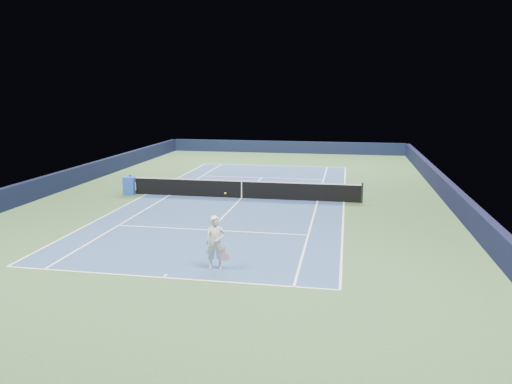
# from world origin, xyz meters

# --- Properties ---
(ground) EXTENTS (40.00, 40.00, 0.00)m
(ground) POSITION_xyz_m (0.00, 0.00, 0.00)
(ground) COLOR #32522D
(ground) RESTS_ON ground
(wall_far) EXTENTS (22.00, 0.35, 1.10)m
(wall_far) POSITION_xyz_m (0.00, 19.82, 0.55)
(wall_far) COLOR black
(wall_far) RESTS_ON ground
(wall_right) EXTENTS (0.35, 40.00, 1.10)m
(wall_right) POSITION_xyz_m (10.82, 0.00, 0.55)
(wall_right) COLOR black
(wall_right) RESTS_ON ground
(wall_left) EXTENTS (0.35, 40.00, 1.10)m
(wall_left) POSITION_xyz_m (-10.82, 0.00, 0.55)
(wall_left) COLOR black
(wall_left) RESTS_ON ground
(court_surface) EXTENTS (10.97, 23.77, 0.01)m
(court_surface) POSITION_xyz_m (0.00, 0.00, 0.00)
(court_surface) COLOR navy
(court_surface) RESTS_ON ground
(baseline_far) EXTENTS (10.97, 0.08, 0.00)m
(baseline_far) POSITION_xyz_m (0.00, 11.88, 0.01)
(baseline_far) COLOR white
(baseline_far) RESTS_ON ground
(baseline_near) EXTENTS (10.97, 0.08, 0.00)m
(baseline_near) POSITION_xyz_m (0.00, -11.88, 0.01)
(baseline_near) COLOR white
(baseline_near) RESTS_ON ground
(sideline_doubles_right) EXTENTS (0.08, 23.77, 0.00)m
(sideline_doubles_right) POSITION_xyz_m (5.49, 0.00, 0.01)
(sideline_doubles_right) COLOR white
(sideline_doubles_right) RESTS_ON ground
(sideline_doubles_left) EXTENTS (0.08, 23.77, 0.00)m
(sideline_doubles_left) POSITION_xyz_m (-5.49, 0.00, 0.01)
(sideline_doubles_left) COLOR white
(sideline_doubles_left) RESTS_ON ground
(sideline_singles_right) EXTENTS (0.08, 23.77, 0.00)m
(sideline_singles_right) POSITION_xyz_m (4.12, 0.00, 0.01)
(sideline_singles_right) COLOR white
(sideline_singles_right) RESTS_ON ground
(sideline_singles_left) EXTENTS (0.08, 23.77, 0.00)m
(sideline_singles_left) POSITION_xyz_m (-4.12, 0.00, 0.01)
(sideline_singles_left) COLOR white
(sideline_singles_left) RESTS_ON ground
(service_line_far) EXTENTS (8.23, 0.08, 0.00)m
(service_line_far) POSITION_xyz_m (0.00, 6.40, 0.01)
(service_line_far) COLOR white
(service_line_far) RESTS_ON ground
(service_line_near) EXTENTS (8.23, 0.08, 0.00)m
(service_line_near) POSITION_xyz_m (0.00, -6.40, 0.01)
(service_line_near) COLOR white
(service_line_near) RESTS_ON ground
(center_service_line) EXTENTS (0.08, 12.80, 0.00)m
(center_service_line) POSITION_xyz_m (0.00, 0.00, 0.01)
(center_service_line) COLOR white
(center_service_line) RESTS_ON ground
(center_mark_far) EXTENTS (0.08, 0.30, 0.00)m
(center_mark_far) POSITION_xyz_m (0.00, 11.73, 0.01)
(center_mark_far) COLOR white
(center_mark_far) RESTS_ON ground
(center_mark_near) EXTENTS (0.08, 0.30, 0.00)m
(center_mark_near) POSITION_xyz_m (0.00, -11.73, 0.01)
(center_mark_near) COLOR white
(center_mark_near) RESTS_ON ground
(tennis_net) EXTENTS (12.90, 0.10, 1.07)m
(tennis_net) POSITION_xyz_m (0.00, 0.00, 0.50)
(tennis_net) COLOR black
(tennis_net) RESTS_ON ground
(sponsor_cube) EXTENTS (0.65, 0.59, 1.00)m
(sponsor_cube) POSITION_xyz_m (-6.40, -0.14, 0.50)
(sponsor_cube) COLOR blue
(sponsor_cube) RESTS_ON ground
(tennis_player) EXTENTS (0.85, 1.33, 2.37)m
(tennis_player) POSITION_xyz_m (1.42, -10.79, 0.89)
(tennis_player) COLOR silver
(tennis_player) RESTS_ON ground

